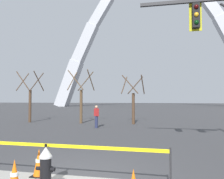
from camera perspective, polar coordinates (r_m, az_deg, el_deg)
ground_plane at (r=6.69m, az=-8.28°, el=-20.03°), size 240.00×240.00×0.00m
fire_hydrant at (r=5.90m, az=-15.86°, el=-17.67°), size 0.46×0.48×0.99m
caution_tape_barrier at (r=5.88m, az=-13.85°, el=-15.44°), size 5.35×0.18×1.02m
traffic_cone_mid_sidewalk at (r=6.73m, az=-17.42°, el=-16.67°), size 0.36×0.36×0.73m
traffic_cone_curb_edge at (r=5.78m, az=-22.72°, el=-19.04°), size 0.36×0.36×0.73m
monument_arch at (r=64.28m, az=9.85°, el=11.51°), size 54.87×3.21×39.41m
tree_far_left at (r=21.97m, az=-19.35°, el=-2.37°), size 2.05×2.07×4.47m
tree_left_mid at (r=20.01m, az=-7.55°, el=-2.49°), size 2.06×2.07×4.48m
tree_center_left at (r=19.25m, az=5.21°, el=-3.16°), size 1.84×1.85×3.98m
pedestrian_walking_left at (r=16.74m, az=-3.83°, el=-6.55°), size 0.39×0.37×1.59m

